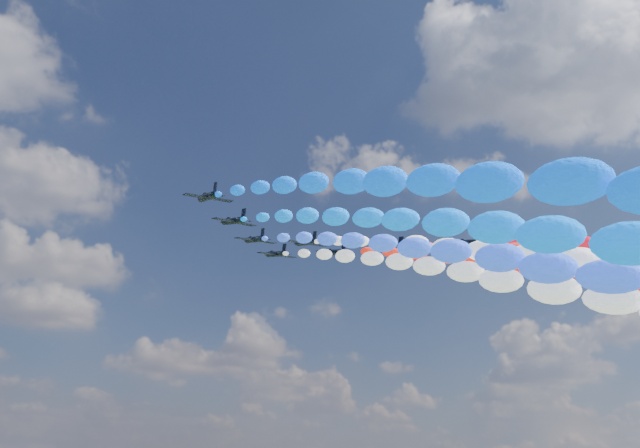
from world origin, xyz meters
TOP-DOWN VIEW (x-y plane):
  - jet_0 at (-30.24, -5.39)m, footprint 10.18×13.41m
  - trail_0 at (-30.24, -68.15)m, footprint 5.51×120.67m
  - jet_1 at (-19.90, 5.84)m, footprint 10.17×13.40m
  - trail_1 at (-19.90, -56.92)m, footprint 5.51×120.67m
  - jet_2 at (-10.12, 16.06)m, footprint 9.71×13.08m
  - trail_2 at (-10.12, -46.71)m, footprint 5.51×120.67m
  - jet_3 at (1.05, 12.30)m, footprint 9.82×13.16m
  - trail_3 at (1.05, -50.47)m, footprint 5.51×120.67m
  - jet_4 at (-0.31, 24.72)m, footprint 9.33×12.80m
  - trail_4 at (-0.31, -38.04)m, footprint 5.51×120.67m
  - jet_5 at (11.17, 16.15)m, footprint 9.89×13.21m
  - trail_5 at (11.17, -46.62)m, footprint 5.51×120.67m
  - jet_6 at (19.93, 5.81)m, footprint 9.87×13.19m
  - trail_6 at (19.93, -56.96)m, footprint 5.51×120.67m
  - jet_7 at (33.39, -6.52)m, footprint 9.53×12.95m

SIDE VIEW (x-z plane):
  - trail_0 at x=-30.24m, z-range 51.35..94.11m
  - trail_1 at x=-19.90m, z-range 51.35..94.11m
  - trail_2 at x=-10.12m, z-range 51.35..94.11m
  - trail_3 at x=1.05m, z-range 51.35..94.11m
  - trail_4 at x=-0.31m, z-range 51.35..94.11m
  - trail_5 at x=11.17m, z-range 51.35..94.11m
  - trail_6 at x=19.93m, z-range 51.35..94.11m
  - jet_0 at x=-30.24m, z-range 89.81..95.08m
  - jet_1 at x=-19.90m, z-range 89.81..95.08m
  - jet_2 at x=-10.12m, z-range 89.81..95.08m
  - jet_3 at x=1.05m, z-range 89.81..95.08m
  - jet_4 at x=-0.31m, z-range 89.81..95.08m
  - jet_5 at x=11.17m, z-range 89.81..95.08m
  - jet_6 at x=19.93m, z-range 89.81..95.08m
  - jet_7 at x=33.39m, z-range 89.81..95.08m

